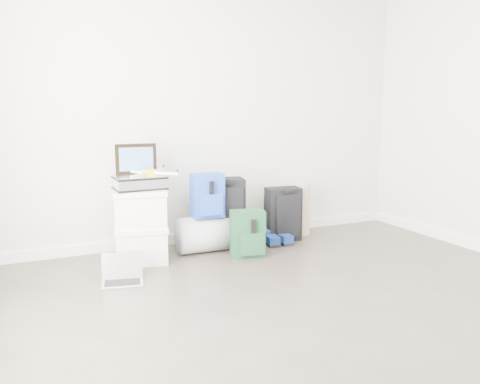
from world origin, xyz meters
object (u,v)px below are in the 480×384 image
boxes_stack (141,226)px  duffel_bag (207,234)px  laptop (122,276)px  carry_on (283,214)px  briefcase (139,182)px  large_suitcase (221,213)px

boxes_stack → duffel_bag: (0.65, 0.06, -0.16)m
laptop → carry_on: bearing=30.4°
boxes_stack → laptop: size_ratio=1.83×
laptop → boxes_stack: bearing=72.2°
briefcase → boxes_stack: bearing=-76.5°
boxes_stack → large_suitcase: bearing=20.4°
carry_on → large_suitcase: bearing=-174.6°
duffel_bag → carry_on: size_ratio=1.01×
briefcase → large_suitcase: (0.83, 0.12, -0.38)m
boxes_stack → large_suitcase: (0.83, 0.12, 0.01)m
carry_on → laptop: bearing=-155.3°
duffel_bag → large_suitcase: 0.26m
duffel_bag → boxes_stack: bearing=-172.9°
duffel_bag → large_suitcase: size_ratio=0.81×
boxes_stack → carry_on: 1.52m
boxes_stack → duffel_bag: boxes_stack is taller
boxes_stack → briefcase: 0.39m
boxes_stack → briefcase: bearing=115.9°
briefcase → carry_on: size_ratio=0.77×
boxes_stack → laptop: 0.61m
duffel_bag → large_suitcase: bearing=22.9°
laptop → duffel_bag: bearing=42.3°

